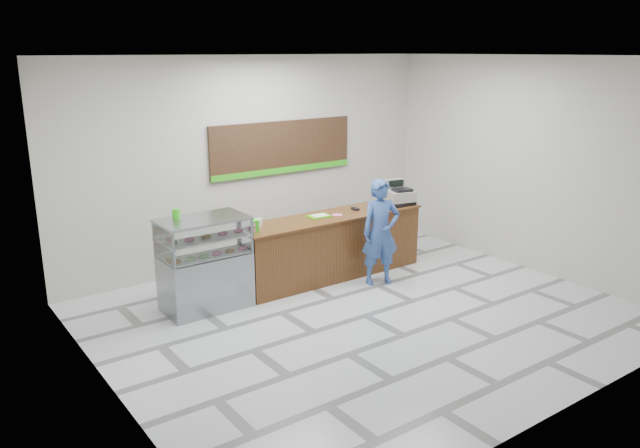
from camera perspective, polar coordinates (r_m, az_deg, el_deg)
floor at (r=8.80m, az=4.19°, el=-8.35°), size 7.00×7.00×0.00m
back_wall at (r=10.67m, az=-6.03°, el=5.72°), size 7.00×0.00×7.00m
ceiling at (r=8.04m, az=4.70°, el=15.07°), size 7.00×7.00×0.00m
sales_counter at (r=10.07m, az=1.01°, el=-2.02°), size 3.26×0.76×1.03m
display_case at (r=8.94m, az=-10.49°, el=-3.54°), size 1.22×0.72×1.33m
menu_board at (r=10.89m, az=-3.43°, el=6.95°), size 2.80×0.06×0.90m
cash_register at (r=10.71m, az=7.15°, el=2.64°), size 0.52×0.54×0.42m
card_terminal at (r=10.28m, az=3.23°, el=1.39°), size 0.08×0.15×0.04m
serving_tray at (r=9.85m, az=-0.12°, el=0.74°), size 0.36×0.27×0.02m
napkin_box at (r=9.25m, az=-6.16°, el=0.02°), size 0.19×0.19×0.13m
straw_cup at (r=9.38m, az=-5.53°, el=0.20°), size 0.08×0.08×0.11m
promo_box at (r=9.05m, az=-6.29°, el=-0.20°), size 0.21×0.15×0.17m
donut_decal at (r=9.96m, az=1.58°, el=0.85°), size 0.17×0.17×0.00m
green_cup_left at (r=8.78m, az=-13.09°, el=0.87°), size 0.08×0.08×0.13m
green_cup_right at (r=8.77m, az=-12.95°, el=0.90°), size 0.09×0.09×0.14m
customer at (r=9.75m, az=5.56°, el=-0.75°), size 0.71×0.58×1.67m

